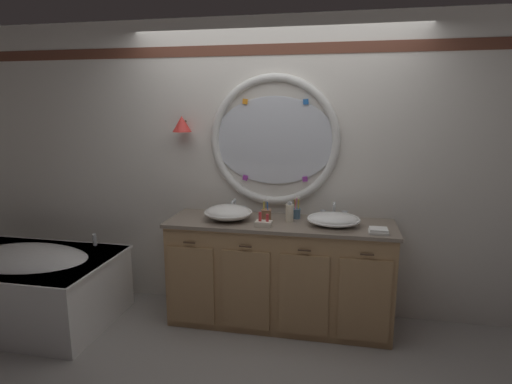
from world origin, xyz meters
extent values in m
plane|color=gray|center=(0.00, 0.00, 0.00)|extent=(14.00, 14.00, 0.00)
cube|color=silver|center=(0.00, 0.59, 1.30)|extent=(6.40, 0.08, 2.60)
cube|color=brown|center=(0.00, 0.55, 2.32)|extent=(6.27, 0.01, 0.09)
ellipsoid|color=silver|center=(0.00, 0.54, 1.56)|extent=(1.07, 0.02, 0.76)
torus|color=silver|center=(0.00, 0.53, 1.56)|extent=(1.14, 0.07, 1.14)
cube|color=teal|center=(0.54, 0.52, 1.52)|extent=(0.05, 0.01, 0.05)
cube|color=#2866B7|center=(0.27, 0.52, 1.89)|extent=(0.05, 0.01, 0.05)
cube|color=orange|center=(-0.25, 0.52, 1.89)|extent=(0.05, 0.01, 0.05)
cube|color=orange|center=(-0.53, 0.52, 1.58)|extent=(0.05, 0.01, 0.05)
cube|color=purple|center=(-0.26, 0.52, 1.23)|extent=(0.05, 0.01, 0.05)
cube|color=purple|center=(0.28, 0.52, 1.23)|extent=(0.05, 0.01, 0.05)
cylinder|color=#4C3823|center=(-0.81, 0.51, 1.72)|extent=(0.02, 0.09, 0.02)
cone|color=red|center=(-0.81, 0.46, 1.70)|extent=(0.17, 0.17, 0.14)
cube|color=tan|center=(0.10, 0.28, 0.44)|extent=(1.86, 0.55, 0.88)
cube|color=gray|center=(0.10, 0.28, 0.89)|extent=(1.89, 0.58, 0.03)
cube|color=gray|center=(0.10, 0.54, 0.82)|extent=(1.86, 0.02, 0.11)
cube|color=tan|center=(-0.60, -0.01, 0.39)|extent=(0.39, 0.02, 0.67)
cylinder|color=#422D1E|center=(-0.60, -0.02, 0.77)|extent=(0.10, 0.01, 0.01)
cube|color=tan|center=(-0.14, -0.01, 0.39)|extent=(0.39, 0.02, 0.67)
cylinder|color=#422D1E|center=(-0.14, -0.02, 0.77)|extent=(0.10, 0.01, 0.01)
cube|color=tan|center=(0.33, -0.01, 0.39)|extent=(0.39, 0.02, 0.67)
cylinder|color=#422D1E|center=(0.33, -0.02, 0.77)|extent=(0.10, 0.01, 0.01)
cube|color=tan|center=(0.79, -0.01, 0.39)|extent=(0.39, 0.02, 0.67)
cylinder|color=#422D1E|center=(0.79, -0.02, 0.77)|extent=(0.10, 0.01, 0.01)
cube|color=white|center=(-2.05, -0.14, 0.29)|extent=(1.46, 0.95, 0.58)
ellipsoid|color=white|center=(-2.05, -0.14, 0.53)|extent=(1.19, 0.74, 0.28)
cube|color=white|center=(-2.05, -0.14, 0.57)|extent=(1.49, 0.98, 0.02)
cylinder|color=silver|center=(-1.65, 0.28, 0.63)|extent=(0.04, 0.04, 0.11)
cylinder|color=silver|center=(-2.05, -0.14, 0.53)|extent=(0.04, 0.04, 0.01)
ellipsoid|color=white|center=(-0.34, 0.25, 0.97)|extent=(0.39, 0.34, 0.13)
torus|color=white|center=(-0.34, 0.25, 0.97)|extent=(0.41, 0.41, 0.02)
cylinder|color=silver|center=(-0.34, 0.25, 0.97)|extent=(0.03, 0.03, 0.01)
ellipsoid|color=white|center=(0.54, 0.25, 0.96)|extent=(0.41, 0.30, 0.10)
torus|color=white|center=(0.54, 0.25, 0.96)|extent=(0.43, 0.43, 0.02)
cylinder|color=silver|center=(0.54, 0.25, 0.96)|extent=(0.03, 0.03, 0.01)
cylinder|color=silver|center=(-0.34, 0.48, 0.92)|extent=(0.05, 0.05, 0.02)
cylinder|color=silver|center=(-0.34, 0.48, 0.98)|extent=(0.02, 0.02, 0.10)
sphere|color=silver|center=(-0.34, 0.48, 1.03)|extent=(0.03, 0.03, 0.03)
cylinder|color=silver|center=(-0.34, 0.42, 1.03)|extent=(0.02, 0.11, 0.02)
cylinder|color=silver|center=(-0.43, 0.48, 0.94)|extent=(0.04, 0.04, 0.06)
cylinder|color=silver|center=(-0.26, 0.48, 0.94)|extent=(0.04, 0.04, 0.06)
cube|color=silver|center=(-0.43, 0.48, 0.97)|extent=(0.05, 0.01, 0.01)
cube|color=silver|center=(-0.26, 0.48, 0.97)|extent=(0.05, 0.01, 0.01)
cylinder|color=silver|center=(0.54, 0.48, 0.92)|extent=(0.05, 0.05, 0.02)
cylinder|color=silver|center=(0.54, 0.48, 0.98)|extent=(0.02, 0.02, 0.11)
sphere|color=silver|center=(0.54, 0.48, 1.04)|extent=(0.03, 0.03, 0.03)
cylinder|color=silver|center=(0.54, 0.43, 1.04)|extent=(0.02, 0.10, 0.02)
cylinder|color=silver|center=(0.44, 0.48, 0.94)|extent=(0.04, 0.04, 0.06)
cylinder|color=silver|center=(0.63, 0.48, 0.94)|extent=(0.04, 0.04, 0.06)
cube|color=silver|center=(0.44, 0.48, 0.97)|extent=(0.05, 0.01, 0.01)
cube|color=silver|center=(0.63, 0.48, 0.97)|extent=(0.05, 0.01, 0.01)
cylinder|color=#996647|center=(-0.02, 0.29, 0.95)|extent=(0.08, 0.08, 0.09)
torus|color=#996647|center=(-0.02, 0.29, 1.00)|extent=(0.09, 0.09, 0.01)
cylinder|color=blue|center=(-0.01, 0.29, 0.99)|extent=(0.03, 0.03, 0.15)
cube|color=white|center=(-0.01, 0.29, 1.08)|extent=(0.02, 0.02, 0.03)
cylinder|color=yellow|center=(-0.04, 0.30, 1.00)|extent=(0.01, 0.03, 0.15)
cube|color=white|center=(-0.04, 0.30, 1.08)|extent=(0.02, 0.02, 0.02)
cylinder|color=slate|center=(0.22, 0.40, 0.95)|extent=(0.07, 0.07, 0.08)
torus|color=slate|center=(0.22, 0.40, 0.99)|extent=(0.08, 0.08, 0.01)
cylinder|color=yellow|center=(0.23, 0.41, 1.00)|extent=(0.02, 0.04, 0.16)
cube|color=white|center=(0.23, 0.41, 1.09)|extent=(0.02, 0.02, 0.03)
cylinder|color=orange|center=(0.21, 0.42, 1.00)|extent=(0.02, 0.03, 0.16)
cube|color=white|center=(0.21, 0.42, 1.09)|extent=(0.02, 0.02, 0.03)
cylinder|color=pink|center=(0.21, 0.39, 1.00)|extent=(0.03, 0.02, 0.17)
cube|color=white|center=(0.21, 0.39, 1.10)|extent=(0.02, 0.02, 0.02)
cylinder|color=#EFE5C6|center=(0.17, 0.30, 0.98)|extent=(0.07, 0.07, 0.15)
cylinder|color=silver|center=(0.17, 0.30, 1.06)|extent=(0.04, 0.04, 0.02)
cylinder|color=silver|center=(0.17, 0.28, 1.08)|extent=(0.01, 0.04, 0.01)
cube|color=white|center=(0.88, 0.10, 0.92)|extent=(0.15, 0.13, 0.02)
cube|color=white|center=(0.88, 0.10, 0.94)|extent=(0.14, 0.12, 0.02)
cube|color=beige|center=(-0.01, 0.11, 0.93)|extent=(0.13, 0.09, 0.04)
cylinder|color=#E0383D|center=(-0.04, 0.11, 0.99)|extent=(0.02, 0.02, 0.07)
cylinder|color=#E0383D|center=(0.02, 0.11, 0.98)|extent=(0.02, 0.02, 0.06)
camera|label=1|loc=(0.56, -3.06, 1.86)|focal=29.25mm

